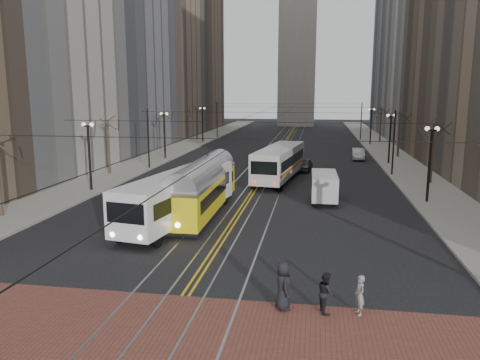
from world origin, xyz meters
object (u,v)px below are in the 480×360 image
(transit_bus, at_px, (179,198))
(sedan_silver, at_px, (358,154))
(rear_bus, at_px, (279,164))
(pedestrian_a, at_px, (283,286))
(cargo_van, at_px, (324,187))
(streetcar, at_px, (203,192))
(pedestrian_c, at_px, (326,292))
(pedestrian_b, at_px, (360,295))
(sedan_grey, at_px, (304,165))

(transit_bus, distance_m, sedan_silver, 34.36)
(rear_bus, height_order, pedestrian_a, rear_bus)
(cargo_van, distance_m, pedestrian_a, 19.02)
(streetcar, relative_size, pedestrian_a, 6.56)
(streetcar, distance_m, rear_bus, 13.92)
(transit_bus, relative_size, pedestrian_a, 6.64)
(transit_bus, height_order, pedestrian_a, transit_bus)
(pedestrian_a, bearing_deg, cargo_van, -24.61)
(streetcar, xyz_separation_m, pedestrian_c, (8.25, -13.97, -0.67))
(streetcar, relative_size, pedestrian_b, 8.07)
(transit_bus, height_order, pedestrian_c, transit_bus)
(transit_bus, xyz_separation_m, pedestrian_b, (10.52, -11.58, -0.80))
(sedan_silver, height_order, pedestrian_c, pedestrian_c)
(pedestrian_a, bearing_deg, pedestrian_c, -109.10)
(cargo_van, xyz_separation_m, pedestrian_b, (1.10, -18.94, -0.31))
(pedestrian_a, xyz_separation_m, pedestrian_b, (2.92, 0.00, -0.18))
(cargo_van, distance_m, pedestrian_c, 18.94)
(transit_bus, height_order, sedan_grey, transit_bus)
(transit_bus, bearing_deg, rear_bus, 81.11)
(transit_bus, xyz_separation_m, cargo_van, (9.42, 7.36, -0.49))
(cargo_van, distance_m, pedestrian_b, 18.97)
(transit_bus, xyz_separation_m, rear_bus, (5.30, 15.63, 0.01))
(transit_bus, xyz_separation_m, pedestrian_c, (9.25, -11.58, -0.78))
(sedan_grey, xyz_separation_m, pedestrian_a, (0.10, -33.00, 0.30))
(streetcar, relative_size, sedan_silver, 2.96)
(transit_bus, bearing_deg, cargo_van, 47.83)
(pedestrian_b, xyz_separation_m, pedestrian_c, (-1.26, 0.00, 0.02))
(sedan_grey, relative_size, pedestrian_a, 2.04)
(sedan_grey, bearing_deg, pedestrian_b, -78.05)
(sedan_grey, xyz_separation_m, pedestrian_b, (3.02, -33.00, 0.12))
(rear_bus, height_order, pedestrian_c, rear_bus)
(sedan_grey, distance_m, pedestrian_c, 33.05)
(cargo_van, bearing_deg, pedestrian_b, -87.86)
(transit_bus, xyz_separation_m, sedan_silver, (14.00, 31.36, -0.89))
(streetcar, height_order, cargo_van, streetcar)
(pedestrian_a, distance_m, pedestrian_b, 2.93)
(rear_bus, height_order, sedan_grey, rear_bus)
(sedan_grey, relative_size, pedestrian_c, 2.45)
(cargo_van, height_order, sedan_grey, cargo_van)
(transit_bus, relative_size, pedestrian_c, 7.95)
(transit_bus, relative_size, sedan_silver, 3.00)
(sedan_grey, xyz_separation_m, sedan_silver, (6.50, 9.94, 0.03))
(transit_bus, distance_m, sedan_grey, 22.72)
(sedan_silver, bearing_deg, streetcar, -111.50)
(transit_bus, relative_size, sedan_grey, 3.25)
(rear_bus, relative_size, pedestrian_a, 6.41)
(rear_bus, relative_size, pedestrian_c, 7.68)
(pedestrian_c, bearing_deg, sedan_grey, -10.03)
(sedan_silver, bearing_deg, cargo_van, -98.13)
(sedan_silver, distance_m, pedestrian_b, 43.08)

